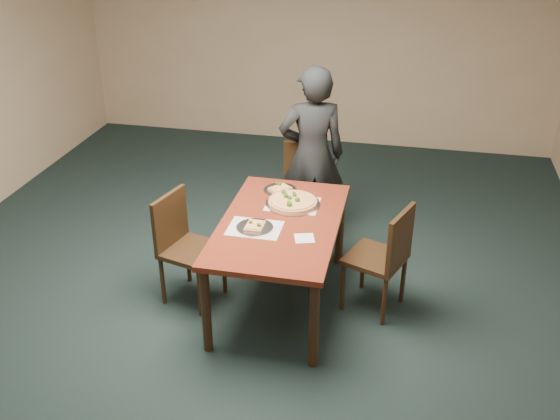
% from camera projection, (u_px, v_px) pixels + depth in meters
% --- Properties ---
extents(ground, '(8.00, 8.00, 0.00)m').
position_uv_depth(ground, '(230.00, 320.00, 4.90)').
color(ground, black).
rests_on(ground, ground).
extents(room_shell, '(8.00, 8.00, 8.00)m').
position_uv_depth(room_shell, '(220.00, 108.00, 4.09)').
color(room_shell, tan).
rests_on(room_shell, ground).
extents(dining_table, '(0.90, 1.50, 0.75)m').
position_uv_depth(dining_table, '(280.00, 232.00, 4.82)').
color(dining_table, '#5C1E12').
rests_on(dining_table, ground).
extents(chair_far, '(0.42, 0.42, 0.91)m').
position_uv_depth(chair_far, '(303.00, 186.00, 5.88)').
color(chair_far, black).
rests_on(chair_far, ground).
extents(chair_left, '(0.51, 0.51, 0.91)m').
position_uv_depth(chair_left, '(183.00, 242.00, 4.97)').
color(chair_left, black).
rests_on(chair_left, ground).
extents(chair_right, '(0.54, 0.54, 0.91)m').
position_uv_depth(chair_right, '(385.00, 254.00, 4.81)').
color(chair_right, black).
rests_on(chair_right, ground).
extents(diner, '(0.71, 0.57, 1.68)m').
position_uv_depth(diner, '(312.00, 156.00, 5.70)').
color(diner, black).
rests_on(diner, ground).
extents(placemat_main, '(0.42, 0.32, 0.00)m').
position_uv_depth(placemat_main, '(293.00, 204.00, 5.04)').
color(placemat_main, white).
rests_on(placemat_main, dining_table).
extents(placemat_near, '(0.40, 0.30, 0.00)m').
position_uv_depth(placemat_near, '(255.00, 228.00, 4.69)').
color(placemat_near, white).
rests_on(placemat_near, dining_table).
extents(pizza_pan, '(0.44, 0.44, 0.07)m').
position_uv_depth(pizza_pan, '(292.00, 202.00, 5.03)').
color(pizza_pan, silver).
rests_on(pizza_pan, dining_table).
extents(slice_plate_near, '(0.28, 0.28, 0.06)m').
position_uv_depth(slice_plate_near, '(255.00, 227.00, 4.68)').
color(slice_plate_near, silver).
rests_on(slice_plate_near, dining_table).
extents(slice_plate_far, '(0.28, 0.28, 0.06)m').
position_uv_depth(slice_plate_far, '(280.00, 189.00, 5.25)').
color(slice_plate_far, silver).
rests_on(slice_plate_far, dining_table).
extents(napkin, '(0.17, 0.17, 0.01)m').
position_uv_depth(napkin, '(304.00, 238.00, 4.55)').
color(napkin, white).
rests_on(napkin, dining_table).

